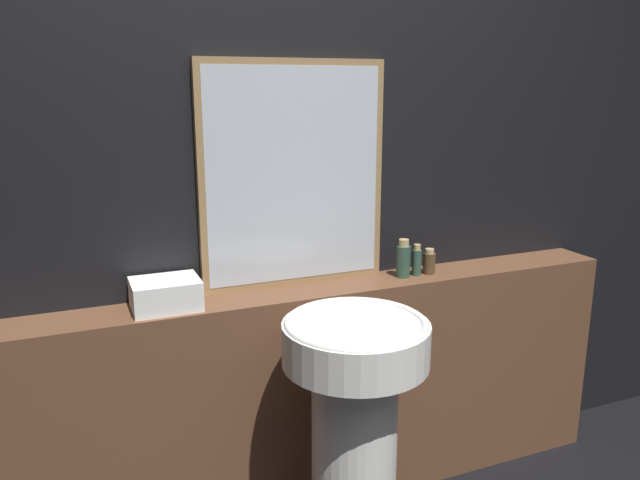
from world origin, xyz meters
The scene contains 8 objects.
wall_back centered at (0.00, 1.56, 1.25)m, with size 8.00×0.06×2.50m.
vanity_counter centered at (0.00, 1.43, 0.45)m, with size 2.65×0.22×0.91m.
pedestal_sink centered at (-0.01, 1.02, 0.56)m, with size 0.48×0.48×0.93m.
mirror centered at (-0.03, 1.51, 1.33)m, with size 0.73×0.03×0.85m.
towel_stack centered at (-0.54, 1.43, 0.96)m, with size 0.23×0.18×0.10m.
shampoo_bottle centered at (0.40, 1.43, 0.98)m, with size 0.06×0.06×0.16m.
conditioner_bottle centered at (0.46, 1.43, 0.97)m, with size 0.04×0.04×0.13m.
lotion_bottle centered at (0.52, 1.43, 0.96)m, with size 0.05×0.05×0.10m.
Camera 1 is at (-0.84, -0.66, 1.66)m, focal length 35.00 mm.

